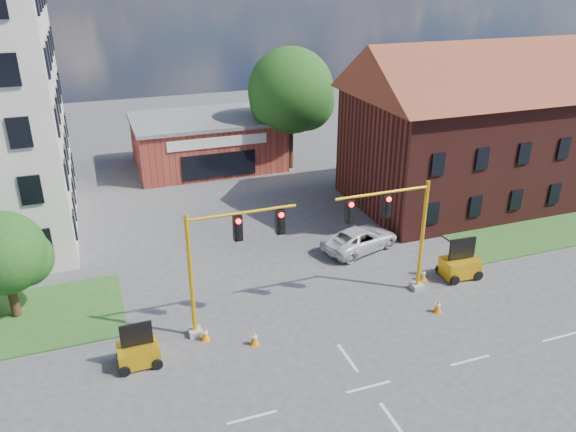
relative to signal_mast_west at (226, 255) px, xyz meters
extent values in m
plane|color=#404042|center=(4.36, -6.00, -3.92)|extent=(120.00, 120.00, 0.00)
cube|color=#23531F|center=(22.36, 3.00, -3.88)|extent=(14.00, 4.00, 0.08)
cube|color=maroon|center=(4.36, 24.00, -1.92)|extent=(12.00, 8.00, 4.00)
cube|color=slate|center=(4.36, 24.00, 0.23)|extent=(12.40, 8.40, 0.30)
cube|color=silver|center=(4.36, 19.95, -0.72)|extent=(8.00, 0.10, 0.80)
cube|color=black|center=(4.36, 19.95, -2.62)|extent=(6.00, 0.10, 2.00)
cube|color=#4A1B16|center=(22.36, 10.00, 0.08)|extent=(20.00, 10.00, 8.00)
cylinder|color=#322112|center=(10.86, 21.00, -1.57)|extent=(0.44, 0.44, 4.70)
sphere|color=#164916|center=(10.86, 21.00, 2.70)|extent=(7.02, 7.02, 7.02)
sphere|color=#164916|center=(12.26, 21.30, 1.63)|extent=(4.91, 4.91, 4.91)
cylinder|color=#322112|center=(-9.64, 4.50, -2.66)|extent=(0.44, 0.44, 2.51)
sphere|color=#164916|center=(-9.64, 4.50, -0.38)|extent=(3.99, 3.99, 3.99)
sphere|color=#164916|center=(-8.85, 4.80, -0.95)|extent=(2.79, 2.79, 2.79)
cube|color=gray|center=(-1.64, 0.00, -3.77)|extent=(0.60, 0.60, 0.30)
cylinder|color=#EEAB14|center=(-1.64, 0.00, -0.82)|extent=(0.20, 0.20, 6.20)
cylinder|color=#EEAB14|center=(0.86, 0.00, 1.98)|extent=(5.00, 0.14, 0.14)
cube|color=black|center=(0.61, 0.00, 1.28)|extent=(0.40, 0.32, 1.20)
cube|color=black|center=(2.61, 0.00, 1.28)|extent=(0.40, 0.32, 1.20)
sphere|color=#FF0C07|center=(0.61, -0.18, 1.68)|extent=(0.24, 0.24, 0.24)
cube|color=gray|center=(10.36, 0.00, -3.77)|extent=(0.60, 0.60, 0.30)
cylinder|color=#EEAB14|center=(10.36, 0.00, -0.82)|extent=(0.20, 0.20, 6.20)
cylinder|color=#EEAB14|center=(7.86, 0.00, 1.98)|extent=(5.00, 0.14, 0.14)
cube|color=black|center=(8.11, 0.00, 1.28)|extent=(0.40, 0.32, 1.20)
cube|color=black|center=(6.11, 0.00, 1.28)|extent=(0.40, 0.32, 1.20)
sphere|color=#FF0C07|center=(8.11, -0.18, 1.68)|extent=(0.24, 0.24, 0.24)
cube|color=#EEAB14|center=(-4.34, -1.27, -3.38)|extent=(1.76, 1.17, 0.88)
cube|color=black|center=(-4.34, -1.27, -2.36)|extent=(1.36, 0.12, 1.07)
cube|color=#EEAB14|center=(13.27, 0.37, -3.32)|extent=(2.06, 1.44, 0.99)
cube|color=black|center=(13.27, 0.37, -2.16)|extent=(1.54, 0.23, 1.21)
cube|color=orange|center=(-1.29, -0.57, -3.90)|extent=(0.38, 0.38, 0.04)
cone|color=orange|center=(-1.29, -0.57, -3.57)|extent=(0.40, 0.40, 0.70)
cylinder|color=silver|center=(-1.29, -0.57, -3.50)|extent=(0.27, 0.27, 0.09)
cube|color=orange|center=(0.75, -1.66, -3.90)|extent=(0.38, 0.38, 0.04)
cone|color=orange|center=(0.75, -1.66, -3.57)|extent=(0.40, 0.40, 0.70)
cylinder|color=silver|center=(0.75, -1.66, -3.50)|extent=(0.27, 0.27, 0.09)
cube|color=orange|center=(10.14, -2.26, -3.90)|extent=(0.38, 0.38, 0.04)
cone|color=orange|center=(10.14, -2.26, -3.57)|extent=(0.40, 0.40, 0.70)
cylinder|color=silver|center=(10.14, -2.26, -3.50)|extent=(0.27, 0.27, 0.09)
cube|color=orange|center=(11.18, 0.74, -3.90)|extent=(0.38, 0.38, 0.04)
cone|color=orange|center=(11.18, 0.74, -3.57)|extent=(0.40, 0.40, 0.70)
cylinder|color=silver|center=(11.18, 0.74, -3.50)|extent=(0.27, 0.27, 0.09)
imported|color=silver|center=(9.58, 5.25, -3.23)|extent=(5.45, 3.66, 1.39)
camera|label=1|loc=(-5.00, -22.01, 11.94)|focal=35.00mm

